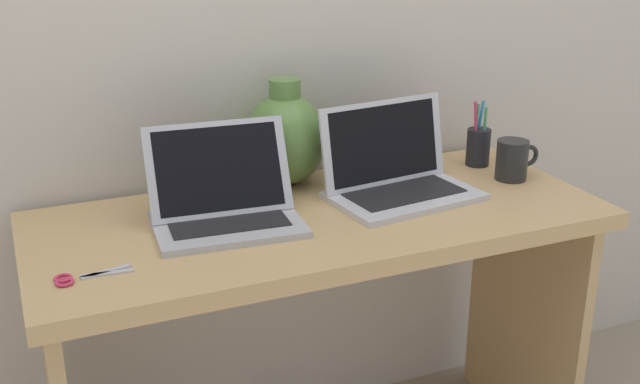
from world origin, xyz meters
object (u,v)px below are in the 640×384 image
scissors (79,277)px  pen_cup (478,146)px  laptop_right (395,171)px  laptop_left (223,198)px  green_vase (285,138)px  coffee_mug (513,160)px

scissors → pen_cup: bearing=14.6°
laptop_right → pen_cup: 0.33m
laptop_left → green_vase: 0.29m
pen_cup → laptop_right: bearing=-161.1°
coffee_mug → scissors: coffee_mug is taller
laptop_right → pen_cup: bearing=18.9°
laptop_left → laptop_right: 0.43m
laptop_left → coffee_mug: 0.76m
green_vase → pen_cup: size_ratio=1.52×
green_vase → pen_cup: 0.53m
laptop_right → green_vase: 0.28m
green_vase → laptop_left: bearing=-139.6°
green_vase → scissors: (-0.55, -0.35, -0.11)m
laptop_left → coffee_mug: bearing=-1.1°
coffee_mug → laptop_left: bearing=178.9°
laptop_left → coffee_mug: (0.76, -0.01, -0.00)m
laptop_left → green_vase: (0.22, 0.18, 0.06)m
green_vase → coffee_mug: 0.58m
laptop_left → pen_cup: size_ratio=1.91×
green_vase → coffee_mug: bearing=-20.1°
green_vase → laptop_right: bearing=-39.2°
coffee_mug → scissors: bearing=-172.2°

